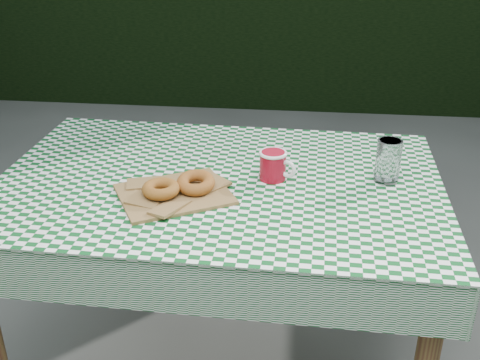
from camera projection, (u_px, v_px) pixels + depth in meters
name	position (u px, v px, depth m)	size (l,w,h in m)	color
table	(220.00, 283.00, 1.92)	(1.31, 0.87, 0.75)	#512D1C
tablecloth	(218.00, 180.00, 1.76)	(1.33, 0.89, 0.01)	#0B461A
paper_bag	(174.00, 193.00, 1.66)	(0.30, 0.24, 0.02)	olive
bagel_front	(161.00, 189.00, 1.63)	(0.11, 0.11, 0.03)	#9E5620
bagel_back	(196.00, 183.00, 1.66)	(0.11, 0.11, 0.03)	#9A6320
coffee_mug	(273.00, 165.00, 1.74)	(0.16, 0.16, 0.09)	maroon
drinking_glass	(388.00, 161.00, 1.72)	(0.07, 0.07, 0.13)	silver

